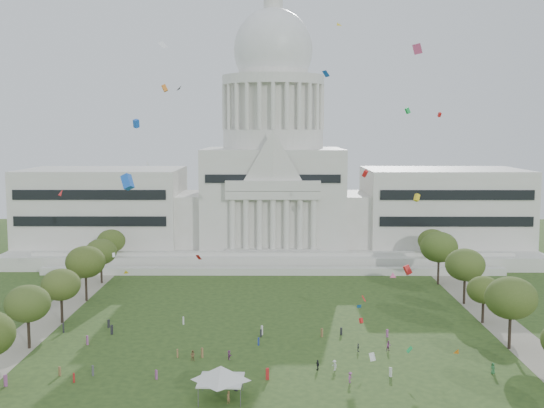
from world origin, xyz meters
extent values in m
plane|color=#2B431B|center=(0.00, 0.00, 0.00)|extent=(400.00, 400.00, 0.00)
cube|color=silver|center=(0.00, 115.00, 2.00)|extent=(160.00, 60.00, 4.00)
cube|color=silver|center=(0.00, 82.00, 1.00)|extent=(130.00, 3.00, 2.00)
cube|color=silver|center=(0.00, 90.00, 2.50)|extent=(140.00, 3.00, 5.00)
cube|color=beige|center=(-55.00, 114.00, 15.00)|extent=(50.00, 34.00, 22.00)
cube|color=beige|center=(55.00, 114.00, 15.00)|extent=(50.00, 34.00, 22.00)
cube|color=beige|center=(-27.00, 112.00, 12.00)|extent=(12.00, 26.00, 16.00)
cube|color=beige|center=(27.00, 112.00, 12.00)|extent=(12.00, 26.00, 16.00)
cube|color=beige|center=(0.00, 114.00, 18.00)|extent=(44.00, 38.00, 28.00)
cube|color=beige|center=(0.00, 94.00, 21.20)|extent=(28.00, 3.00, 2.40)
cube|color=black|center=(-55.00, 96.80, 17.00)|extent=(46.00, 0.40, 11.00)
cube|color=black|center=(55.00, 96.80, 17.00)|extent=(46.00, 0.40, 11.00)
cylinder|color=beige|center=(0.00, 114.00, 37.40)|extent=(32.00, 32.00, 6.00)
cylinder|color=beige|center=(0.00, 114.00, 47.40)|extent=(28.00, 28.00, 14.00)
cylinder|color=silver|center=(0.00, 114.00, 55.90)|extent=(32.40, 32.40, 3.00)
cylinder|color=beige|center=(0.00, 114.00, 61.40)|extent=(22.00, 22.00, 8.00)
ellipsoid|color=silver|center=(0.00, 114.00, 65.40)|extent=(25.00, 25.00, 26.20)
cylinder|color=beige|center=(0.00, 114.00, 78.90)|extent=(6.00, 6.00, 5.00)
cube|color=gray|center=(-48.00, 30.00, 0.02)|extent=(8.00, 160.00, 0.04)
cube|color=gray|center=(48.00, 30.00, 0.02)|extent=(8.00, 160.00, 0.04)
cylinder|color=black|center=(-45.04, 17.30, 2.73)|extent=(0.56, 0.56, 5.47)
ellipsoid|color=#394F1E|center=(-45.04, 17.30, 8.53)|extent=(8.42, 8.42, 6.89)
cylinder|color=black|center=(44.17, 17.44, 3.10)|extent=(0.56, 0.56, 6.20)
ellipsoid|color=#374C1A|center=(44.17, 17.44, 9.68)|extent=(9.55, 9.55, 7.82)
cylinder|color=black|center=(-44.09, 33.92, 2.64)|extent=(0.56, 0.56, 5.27)
ellipsoid|color=#41521F|center=(-44.09, 33.92, 8.23)|extent=(8.12, 8.12, 6.65)
cylinder|color=black|center=(44.40, 34.48, 2.28)|extent=(0.56, 0.56, 4.56)
ellipsoid|color=#384C18|center=(44.40, 34.48, 7.11)|extent=(7.01, 7.01, 5.74)
cylinder|color=black|center=(-44.08, 52.42, 3.02)|extent=(0.56, 0.56, 6.03)
ellipsoid|color=#364716|center=(-44.08, 52.42, 9.41)|extent=(9.29, 9.29, 7.60)
cylinder|color=black|center=(44.76, 50.04, 2.98)|extent=(0.56, 0.56, 5.97)
ellipsoid|color=#3B511D|center=(44.76, 50.04, 9.31)|extent=(9.19, 9.19, 7.52)
cylinder|color=black|center=(-45.22, 71.01, 2.70)|extent=(0.56, 0.56, 5.41)
ellipsoid|color=#384B1B|center=(-45.22, 71.01, 8.44)|extent=(8.33, 8.33, 6.81)
cylinder|color=black|center=(43.49, 70.19, 3.19)|extent=(0.56, 0.56, 6.37)
ellipsoid|color=#365119|center=(43.49, 70.19, 9.94)|extent=(9.82, 9.82, 8.03)
cylinder|color=black|center=(-46.87, 89.14, 2.66)|extent=(0.56, 0.56, 5.32)
ellipsoid|color=#324815|center=(-46.87, 89.14, 8.29)|extent=(8.19, 8.19, 6.70)
cylinder|color=black|center=(45.96, 88.13, 2.73)|extent=(0.56, 0.56, 5.47)
ellipsoid|color=#314714|center=(45.96, 88.13, 8.53)|extent=(8.42, 8.42, 6.89)
cylinder|color=#4C4C4C|center=(-10.56, -9.31, 1.39)|extent=(0.12, 0.12, 2.78)
cylinder|color=#4C4C4C|center=(-4.34, -9.31, 1.39)|extent=(0.12, 0.12, 2.78)
cylinder|color=#4C4C4C|center=(-10.56, -3.09, 1.39)|extent=(0.12, 0.12, 2.78)
cylinder|color=#4C4C4C|center=(-4.34, -3.09, 1.39)|extent=(0.12, 0.12, 2.78)
cube|color=silver|center=(-7.45, -6.20, 2.89)|extent=(6.96, 6.96, 0.22)
pyramid|color=silver|center=(-7.45, -6.20, 4.11)|extent=(9.74, 9.74, 2.22)
imported|color=#33723F|center=(37.05, 4.47, 0.95)|extent=(1.02, 1.10, 1.89)
imported|color=#994C8C|center=(21.62, 16.26, 0.95)|extent=(1.07, 0.88, 1.91)
imported|color=silver|center=(10.77, 5.95, 0.90)|extent=(1.06, 1.30, 1.79)
imported|color=#26262B|center=(7.92, 6.10, 0.89)|extent=(0.93, 1.19, 1.78)
imported|color=#994C8C|center=(-7.41, 11.28, 0.85)|extent=(1.16, 1.69, 1.70)
imported|color=olive|center=(-6.21, -8.08, 0.98)|extent=(0.83, 0.88, 1.96)
imported|color=olive|center=(-13.82, 10.77, 0.94)|extent=(1.04, 0.82, 1.87)
imported|color=#994C8C|center=(12.82, 0.36, 0.88)|extent=(1.07, 1.28, 1.76)
imported|color=#4C4C51|center=(15.95, 15.75, 0.78)|extent=(0.71, 1.01, 1.56)
cube|color=#994C8C|center=(-42.00, -1.53, 0.95)|extent=(0.56, 0.58, 1.89)
cube|color=#26262B|center=(-5.37, -3.19, 0.97)|extent=(0.60, 0.55, 1.94)
cube|color=#994C8C|center=(22.70, 24.46, 0.78)|extent=(0.48, 0.46, 1.55)
cube|color=#4C4C51|center=(-29.41, 3.20, 0.87)|extent=(0.46, 0.54, 1.74)
cube|color=#26262B|center=(-33.47, 30.52, 0.85)|extent=(0.46, 0.53, 1.69)
cube|color=#B21E1E|center=(-31.69, 0.26, 0.76)|extent=(0.40, 0.47, 1.52)
cube|color=silver|center=(-18.46, 32.98, 0.82)|extent=(0.41, 0.50, 1.63)
cube|color=#26262B|center=(-41.74, 27.21, 0.97)|extent=(0.47, 0.59, 1.93)
cube|color=#33723F|center=(-8.60, -2.02, 0.90)|extent=(0.31, 0.48, 1.80)
cube|color=#26262B|center=(13.82, 25.86, 0.74)|extent=(0.45, 0.45, 1.49)
cube|color=olive|center=(9.90, 24.61, 0.85)|extent=(0.44, 0.52, 1.70)
cube|color=silver|center=(19.76, 3.03, 0.78)|extent=(0.48, 0.47, 1.57)
cube|color=#26262B|center=(-2.07, 24.42, 0.77)|extent=(0.34, 0.45, 1.53)
cube|color=#994C8C|center=(-18.64, 1.69, 0.78)|extent=(0.46, 0.48, 1.57)
cube|color=#B21E1E|center=(-0.52, 1.64, 0.96)|extent=(0.56, 0.41, 1.93)
cube|color=olive|center=(-16.71, 12.34, 0.76)|extent=(0.34, 0.45, 1.52)
cube|color=navy|center=(-2.40, 19.34, 0.74)|extent=(0.31, 0.43, 1.48)
cube|color=silver|center=(-1.90, 25.91, 0.93)|extent=(0.47, 0.57, 1.85)
cube|color=olive|center=(-12.30, 12.33, 0.88)|extent=(0.47, 0.55, 1.77)
cube|color=olive|center=(-34.88, 3.13, 0.78)|extent=(0.48, 0.46, 1.55)
cube|color=#994C8C|center=(-34.81, 19.44, 0.88)|extent=(0.50, 0.55, 1.77)
cube|color=#26262B|center=(-31.72, 25.93, 0.96)|extent=(0.45, 0.58, 1.92)
camera|label=1|loc=(0.80, -105.40, 40.64)|focal=45.00mm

